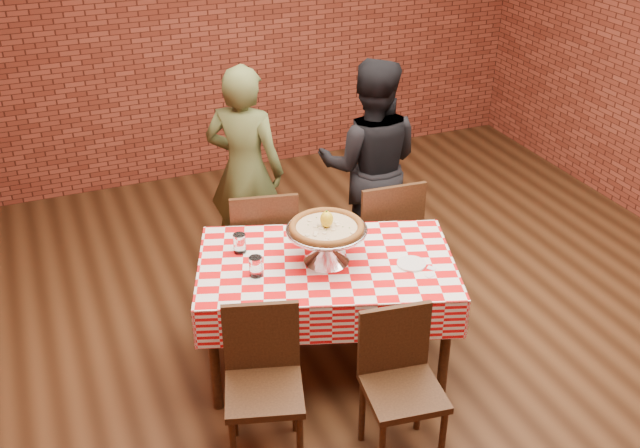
{
  "coord_description": "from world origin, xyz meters",
  "views": [
    {
      "loc": [
        -1.94,
        -3.46,
        3.08
      ],
      "look_at": [
        -0.49,
        0.06,
        0.95
      ],
      "focal_mm": 41.75,
      "sensor_mm": 36.0,
      "label": 1
    }
  ],
  "objects_px": {
    "chair_far_right": "(380,234)",
    "diner_black": "(370,166)",
    "condiment_caddy": "(331,227)",
    "diner_olive": "(245,171)",
    "pizza": "(327,228)",
    "water_glass_right": "(240,243)",
    "chair_near_left": "(264,393)",
    "chair_far_left": "(263,243)",
    "table": "(326,314)",
    "water_glass_left": "(256,266)",
    "chair_near_right": "(403,394)",
    "pizza_stand": "(327,245)"
  },
  "relations": [
    {
      "from": "diner_olive",
      "to": "chair_far_left",
      "type": "bearing_deg",
      "value": 121.37
    },
    {
      "from": "chair_near_left",
      "to": "table",
      "type": "bearing_deg",
      "value": 61.35
    },
    {
      "from": "water_glass_left",
      "to": "chair_near_left",
      "type": "xyz_separation_m",
      "value": [
        -0.17,
        -0.61,
        -0.38
      ]
    },
    {
      "from": "table",
      "to": "chair_near_left",
      "type": "height_order",
      "value": "chair_near_left"
    },
    {
      "from": "water_glass_right",
      "to": "chair_far_left",
      "type": "height_order",
      "value": "chair_far_left"
    },
    {
      "from": "table",
      "to": "chair_far_left",
      "type": "height_order",
      "value": "chair_far_left"
    },
    {
      "from": "diner_black",
      "to": "water_glass_left",
      "type": "bearing_deg",
      "value": 66.21
    },
    {
      "from": "water_glass_right",
      "to": "chair_near_left",
      "type": "distance_m",
      "value": 0.98
    },
    {
      "from": "chair_far_left",
      "to": "water_glass_right",
      "type": "bearing_deg",
      "value": 71.59
    },
    {
      "from": "table",
      "to": "pizza_stand",
      "type": "height_order",
      "value": "pizza_stand"
    },
    {
      "from": "condiment_caddy",
      "to": "diner_olive",
      "type": "relative_size",
      "value": 0.1
    },
    {
      "from": "pizza_stand",
      "to": "chair_far_right",
      "type": "xyz_separation_m",
      "value": [
        0.67,
        0.61,
        -0.4
      ]
    },
    {
      "from": "pizza_stand",
      "to": "chair_far_left",
      "type": "relative_size",
      "value": 0.52
    },
    {
      "from": "pizza",
      "to": "chair_near_right",
      "type": "height_order",
      "value": "pizza"
    },
    {
      "from": "diner_black",
      "to": "pizza_stand",
      "type": "bearing_deg",
      "value": 78.97
    },
    {
      "from": "pizza",
      "to": "chair_far_right",
      "type": "height_order",
      "value": "pizza"
    },
    {
      "from": "water_glass_right",
      "to": "chair_far_left",
      "type": "bearing_deg",
      "value": 59.51
    },
    {
      "from": "pizza",
      "to": "chair_far_left",
      "type": "height_order",
      "value": "pizza"
    },
    {
      "from": "chair_far_right",
      "to": "diner_black",
      "type": "height_order",
      "value": "diner_black"
    },
    {
      "from": "chair_near_right",
      "to": "chair_far_left",
      "type": "height_order",
      "value": "chair_far_left"
    },
    {
      "from": "chair_near_right",
      "to": "diner_olive",
      "type": "height_order",
      "value": "diner_olive"
    },
    {
      "from": "diner_black",
      "to": "condiment_caddy",
      "type": "bearing_deg",
      "value": 76.62
    },
    {
      "from": "pizza_stand",
      "to": "water_glass_right",
      "type": "relative_size",
      "value": 4.02
    },
    {
      "from": "condiment_caddy",
      "to": "chair_far_right",
      "type": "distance_m",
      "value": 0.76
    },
    {
      "from": "table",
      "to": "condiment_caddy",
      "type": "relative_size",
      "value": 9.6
    },
    {
      "from": "chair_far_left",
      "to": "diner_olive",
      "type": "height_order",
      "value": "diner_olive"
    },
    {
      "from": "condiment_caddy",
      "to": "chair_far_left",
      "type": "relative_size",
      "value": 0.17
    },
    {
      "from": "condiment_caddy",
      "to": "diner_olive",
      "type": "height_order",
      "value": "diner_olive"
    },
    {
      "from": "chair_far_right",
      "to": "diner_black",
      "type": "relative_size",
      "value": 0.58
    },
    {
      "from": "water_glass_right",
      "to": "chair_near_right",
      "type": "xyz_separation_m",
      "value": [
        0.51,
        -1.16,
        -0.38
      ]
    },
    {
      "from": "water_glass_right",
      "to": "diner_olive",
      "type": "relative_size",
      "value": 0.08
    },
    {
      "from": "table",
      "to": "diner_black",
      "type": "bearing_deg",
      "value": 52.75
    },
    {
      "from": "pizza",
      "to": "diner_black",
      "type": "height_order",
      "value": "diner_black"
    },
    {
      "from": "pizza_stand",
      "to": "chair_near_right",
      "type": "height_order",
      "value": "pizza_stand"
    },
    {
      "from": "chair_far_right",
      "to": "diner_black",
      "type": "xyz_separation_m",
      "value": [
        0.11,
        0.4,
        0.34
      ]
    },
    {
      "from": "water_glass_left",
      "to": "condiment_caddy",
      "type": "relative_size",
      "value": 0.78
    },
    {
      "from": "chair_near_left",
      "to": "chair_far_left",
      "type": "xyz_separation_m",
      "value": [
        0.47,
        1.41,
        0.02
      ]
    },
    {
      "from": "chair_far_left",
      "to": "table",
      "type": "bearing_deg",
      "value": 111.43
    },
    {
      "from": "water_glass_right",
      "to": "chair_far_right",
      "type": "height_order",
      "value": "chair_far_right"
    },
    {
      "from": "water_glass_left",
      "to": "diner_black",
      "type": "distance_m",
      "value": 1.57
    },
    {
      "from": "pizza",
      "to": "chair_far_left",
      "type": "xyz_separation_m",
      "value": [
        -0.14,
        0.81,
        -0.52
      ]
    },
    {
      "from": "pizza",
      "to": "condiment_caddy",
      "type": "bearing_deg",
      "value": 61.67
    },
    {
      "from": "table",
      "to": "condiment_caddy",
      "type": "distance_m",
      "value": 0.54
    },
    {
      "from": "chair_near_right",
      "to": "diner_olive",
      "type": "bearing_deg",
      "value": 101.82
    },
    {
      "from": "water_glass_right",
      "to": "diner_olive",
      "type": "xyz_separation_m",
      "value": [
        0.35,
        1.01,
        -0.03
      ]
    },
    {
      "from": "water_glass_right",
      "to": "chair_near_left",
      "type": "height_order",
      "value": "same"
    },
    {
      "from": "chair_near_left",
      "to": "chair_near_right",
      "type": "bearing_deg",
      "value": -6.07
    },
    {
      "from": "chair_far_left",
      "to": "chair_far_right",
      "type": "height_order",
      "value": "chair_far_right"
    },
    {
      "from": "pizza",
      "to": "water_glass_right",
      "type": "distance_m",
      "value": 0.55
    },
    {
      "from": "water_glass_right",
      "to": "diner_black",
      "type": "distance_m",
      "value": 1.42
    }
  ]
}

